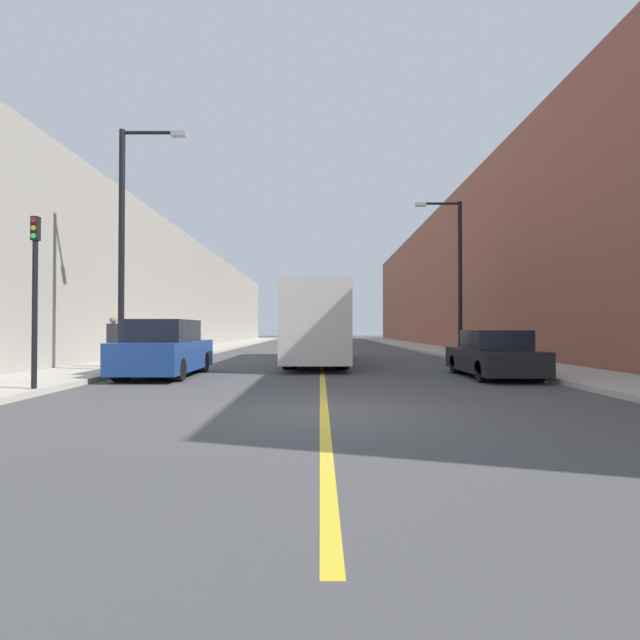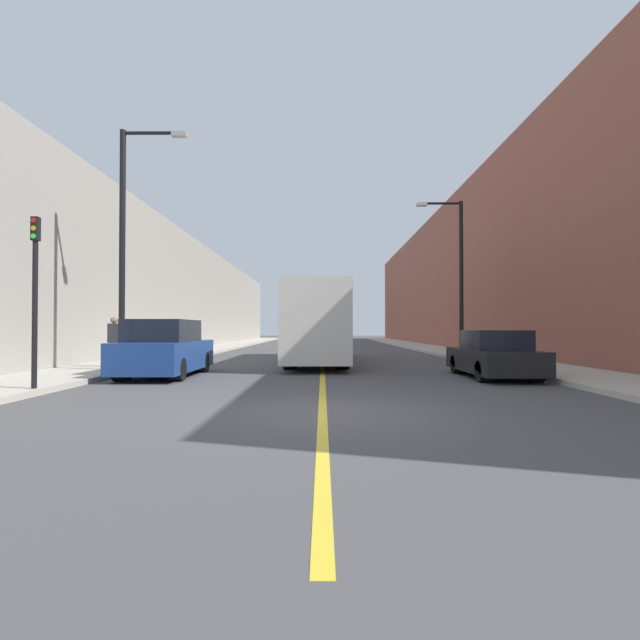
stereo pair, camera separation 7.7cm
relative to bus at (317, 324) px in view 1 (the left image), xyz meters
name	(u,v)px [view 1 (the left image)]	position (x,y,z in m)	size (l,w,h in m)	color
ground_plane	(325,413)	(0.24, -13.48, -1.74)	(200.00, 200.00, 0.00)	#474749
sidewalk_left	(221,347)	(-7.67, 16.52, -1.66)	(3.00, 72.00, 0.15)	#B2AA9E
sidewalk_right	(423,347)	(8.14, 16.52, -1.66)	(3.00, 72.00, 0.15)	#B2AA9E
building_row_left	(177,296)	(-11.17, 16.52, 2.35)	(4.00, 72.00, 8.17)	gray
building_row_right	(467,276)	(11.64, 16.52, 3.88)	(4.00, 72.00, 11.22)	brown
road_center_line	(322,348)	(0.24, 16.52, -1.73)	(0.16, 72.00, 0.01)	gold
bus	(317,324)	(0.00, 0.00, 0.00)	(2.45, 12.38, 3.24)	silver
parked_suv_left	(165,350)	(-4.77, -6.71, -0.90)	(2.00, 4.80, 1.80)	navy
car_right_near	(495,356)	(5.54, -7.04, -1.07)	(1.82, 4.44, 1.47)	black
street_lamp_left	(128,235)	(-6.29, -5.92, 2.92)	(2.25, 0.24, 8.03)	black
street_lamp_right	(457,269)	(6.76, 1.56, 2.67)	(2.25, 0.24, 7.54)	black
traffic_light	(36,294)	(-6.36, -11.11, 0.56)	(0.16, 0.18, 3.94)	black
pedestrian	(114,341)	(-7.28, -4.58, -0.65)	(0.40, 0.25, 1.80)	navy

